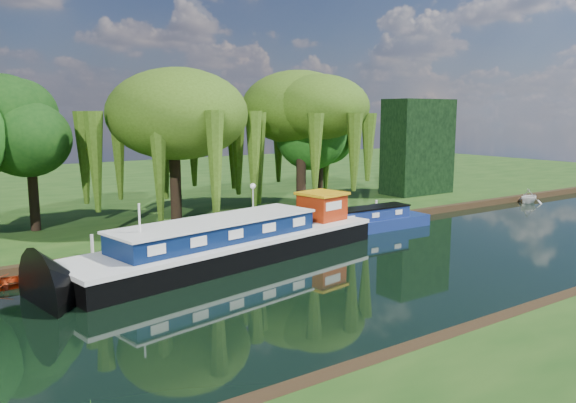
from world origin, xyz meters
TOP-DOWN VIEW (x-y plane):
  - ground at (0.00, 0.00)m, footprint 120.00×120.00m
  - far_bank at (0.00, 34.00)m, footprint 120.00×52.00m
  - dutch_barge at (-3.90, 4.92)m, footprint 17.73×6.98m
  - narrowboat at (5.41, 6.38)m, footprint 11.18×2.11m
  - red_dinghy at (-14.01, 6.55)m, footprint 2.94×2.15m
  - white_cruiser at (24.78, 7.03)m, footprint 2.71×2.43m
  - willow_left at (-3.35, 13.50)m, footprint 7.66×7.66m
  - willow_right at (6.22, 13.30)m, footprint 7.40×7.40m
  - tree_far_mid at (-11.16, 16.06)m, footprint 5.03×5.03m
  - tree_far_right at (9.03, 14.77)m, footprint 4.85×4.85m
  - conifer_hedge at (19.00, 14.00)m, footprint 6.00×3.00m
  - lamppost at (0.50, 10.50)m, footprint 0.36×0.36m
  - mooring_posts at (-0.50, 8.40)m, footprint 19.16×0.16m

SIDE VIEW (x-z plane):
  - ground at x=0.00m, z-range 0.00..0.00m
  - red_dinghy at x=-14.01m, z-range -0.30..0.30m
  - white_cruiser at x=24.78m, z-range -0.64..0.64m
  - far_bank at x=0.00m, z-range 0.00..0.45m
  - narrowboat at x=5.41m, z-range -0.23..1.39m
  - dutch_barge at x=-3.90m, z-range -0.92..2.73m
  - mooring_posts at x=-0.50m, z-range 0.45..1.45m
  - lamppost at x=0.50m, z-range 1.14..3.70m
  - conifer_hedge at x=19.00m, z-range 0.45..8.45m
  - tree_far_right at x=9.03m, z-range 1.95..9.89m
  - tree_far_mid at x=-11.16m, z-range 2.01..10.25m
  - willow_right at x=6.22m, z-range 2.52..11.53m
  - willow_left at x=-3.35m, z-range 2.53..11.71m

